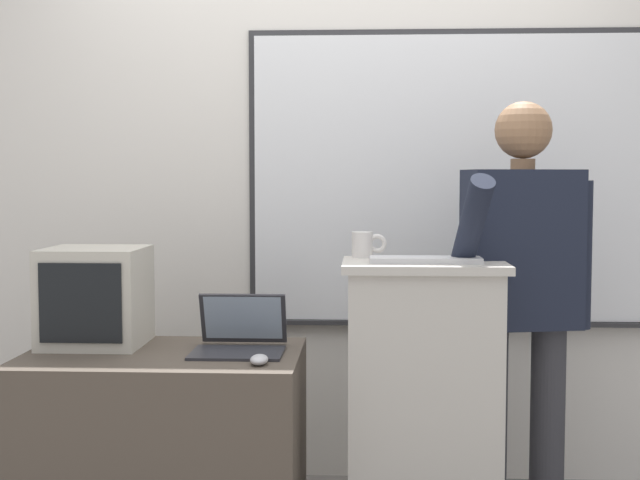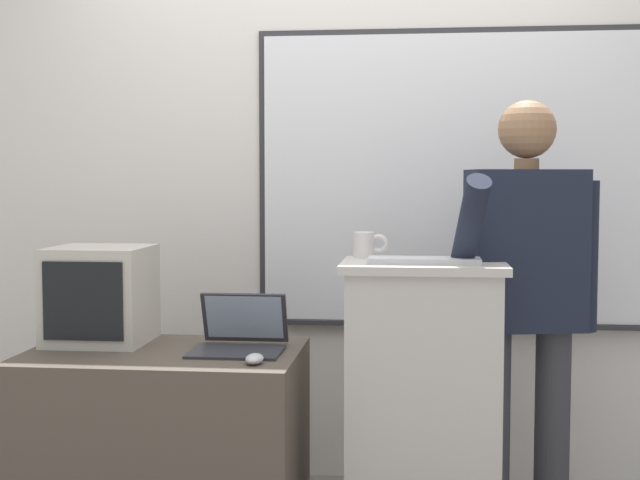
% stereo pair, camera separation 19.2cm
% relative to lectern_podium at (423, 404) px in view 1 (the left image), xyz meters
% --- Properties ---
extents(back_wall, '(6.40, 0.17, 2.62)m').
position_rel_lectern_podium_xyz_m(back_wall, '(-0.32, 0.81, 0.79)').
color(back_wall, silver).
rests_on(back_wall, ground_plane).
extents(lectern_podium, '(0.58, 0.41, 1.04)m').
position_rel_lectern_podium_xyz_m(lectern_podium, '(0.00, 0.00, 0.00)').
color(lectern_podium, '#BCB7AD').
rests_on(lectern_podium, ground_plane).
extents(side_desk, '(0.98, 0.65, 0.72)m').
position_rel_lectern_podium_xyz_m(side_desk, '(-0.93, -0.07, -0.17)').
color(side_desk, '#4C4238').
rests_on(side_desk, ground_plane).
extents(person_presenter, '(0.58, 0.57, 1.62)m').
position_rel_lectern_podium_xyz_m(person_presenter, '(0.37, 0.15, 0.41)').
color(person_presenter, '#333338').
rests_on(person_presenter, ground_plane).
extents(laptop, '(0.32, 0.33, 0.20)m').
position_rel_lectern_podium_xyz_m(laptop, '(-0.66, -0.01, 0.25)').
color(laptop, '#28282D').
rests_on(laptop, side_desk).
extents(wireless_keyboard, '(0.39, 0.13, 0.02)m').
position_rel_lectern_podium_xyz_m(wireless_keyboard, '(0.00, -0.05, 0.53)').
color(wireless_keyboard, silver).
rests_on(wireless_keyboard, lectern_podium).
extents(computer_mouse_by_laptop, '(0.06, 0.10, 0.03)m').
position_rel_lectern_podium_xyz_m(computer_mouse_by_laptop, '(-0.56, -0.26, 0.21)').
color(computer_mouse_by_laptop, '#BCBCC1').
rests_on(computer_mouse_by_laptop, side_desk).
extents(crt_monitor, '(0.36, 0.36, 0.36)m').
position_rel_lectern_podium_xyz_m(crt_monitor, '(-1.21, 0.06, 0.38)').
color(crt_monitor, '#BCB7A8').
rests_on(crt_monitor, side_desk).
extents(coffee_mug, '(0.13, 0.08, 0.10)m').
position_rel_lectern_podium_xyz_m(coffee_mug, '(-0.21, 0.14, 0.57)').
color(coffee_mug, silver).
rests_on(coffee_mug, lectern_podium).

